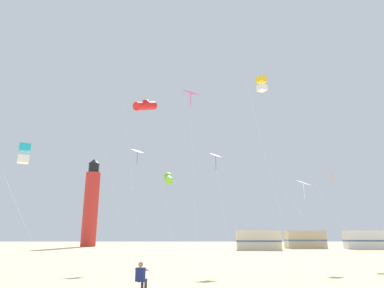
{
  "coord_description": "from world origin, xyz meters",
  "views": [
    {
      "loc": [
        0.36,
        -8.02,
        2.22
      ],
      "look_at": [
        0.33,
        9.14,
        6.87
      ],
      "focal_mm": 31.26,
      "sensor_mm": 36.0,
      "label": 1
    }
  ],
  "objects_px": {
    "kite_diamond_magenta": "(191,100)",
    "rv_van_tan": "(306,240)",
    "kite_flyer_standing": "(142,276)",
    "kite_diamond_blue": "(137,155)",
    "lighthouse_distant": "(92,204)",
    "kite_tube_lime": "(169,178)",
    "rv_van_white": "(367,240)",
    "kite_box_gold": "(262,84)",
    "kite_box_cyan": "(25,154)",
    "rv_van_cream": "(259,240)",
    "kite_diamond_orange": "(332,174)",
    "kite_diamond_white": "(304,185)",
    "kite_tube_scarlet": "(146,106)",
    "kite_diamond_violet": "(217,159)"
  },
  "relations": [
    {
      "from": "rv_van_cream",
      "to": "rv_van_white",
      "type": "relative_size",
      "value": 1.0
    },
    {
      "from": "kite_diamond_orange",
      "to": "kite_diamond_magenta",
      "type": "bearing_deg",
      "value": -156.32
    },
    {
      "from": "kite_flyer_standing",
      "to": "kite_diamond_violet",
      "type": "xyz_separation_m",
      "value": [
        3.97,
        12.12,
        7.46
      ]
    },
    {
      "from": "lighthouse_distant",
      "to": "rv_van_tan",
      "type": "relative_size",
      "value": 2.56
    },
    {
      "from": "kite_box_cyan",
      "to": "kite_tube_lime",
      "type": "distance_m",
      "value": 14.25
    },
    {
      "from": "kite_tube_scarlet",
      "to": "kite_box_cyan",
      "type": "bearing_deg",
      "value": -130.72
    },
    {
      "from": "kite_flyer_standing",
      "to": "rv_van_white",
      "type": "bearing_deg",
      "value": -106.82
    },
    {
      "from": "kite_flyer_standing",
      "to": "rv_van_tan",
      "type": "height_order",
      "value": "rv_van_tan"
    },
    {
      "from": "kite_diamond_magenta",
      "to": "rv_van_tan",
      "type": "bearing_deg",
      "value": 60.99
    },
    {
      "from": "kite_diamond_orange",
      "to": "rv_van_tan",
      "type": "distance_m",
      "value": 29.71
    },
    {
      "from": "kite_tube_lime",
      "to": "kite_diamond_blue",
      "type": "xyz_separation_m",
      "value": [
        -2.69,
        -2.51,
        1.59
      ]
    },
    {
      "from": "rv_van_tan",
      "to": "rv_van_white",
      "type": "relative_size",
      "value": 0.99
    },
    {
      "from": "kite_box_cyan",
      "to": "rv_van_tan",
      "type": "xyz_separation_m",
      "value": [
        28.46,
        38.18,
        -5.39
      ]
    },
    {
      "from": "kite_tube_scarlet",
      "to": "kite_box_gold",
      "type": "bearing_deg",
      "value": -15.07
    },
    {
      "from": "kite_diamond_violet",
      "to": "kite_tube_lime",
      "type": "distance_m",
      "value": 6.31
    },
    {
      "from": "kite_diamond_orange",
      "to": "lighthouse_distant",
      "type": "height_order",
      "value": "lighthouse_distant"
    },
    {
      "from": "kite_diamond_white",
      "to": "kite_diamond_magenta",
      "type": "height_order",
      "value": "kite_diamond_magenta"
    },
    {
      "from": "kite_box_gold",
      "to": "kite_tube_lime",
      "type": "relative_size",
      "value": 1.73
    },
    {
      "from": "kite_diamond_magenta",
      "to": "lighthouse_distant",
      "type": "height_order",
      "value": "lighthouse_distant"
    },
    {
      "from": "kite_diamond_orange",
      "to": "lighthouse_distant",
      "type": "bearing_deg",
      "value": 130.95
    },
    {
      "from": "kite_box_gold",
      "to": "kite_flyer_standing",
      "type": "bearing_deg",
      "value": -128.66
    },
    {
      "from": "kite_flyer_standing",
      "to": "kite_diamond_blue",
      "type": "relative_size",
      "value": 0.12
    },
    {
      "from": "kite_diamond_orange",
      "to": "rv_van_cream",
      "type": "distance_m",
      "value": 23.37
    },
    {
      "from": "lighthouse_distant",
      "to": "rv_van_white",
      "type": "bearing_deg",
      "value": -13.4
    },
    {
      "from": "kite_diamond_orange",
      "to": "kite_flyer_standing",
      "type": "bearing_deg",
      "value": -134.31
    },
    {
      "from": "kite_box_cyan",
      "to": "lighthouse_distant",
      "type": "bearing_deg",
      "value": 101.83
    },
    {
      "from": "kite_diamond_blue",
      "to": "lighthouse_distant",
      "type": "bearing_deg",
      "value": 111.66
    },
    {
      "from": "kite_diamond_white",
      "to": "kite_box_cyan",
      "type": "xyz_separation_m",
      "value": [
        -18.29,
        -6.31,
        0.97
      ]
    },
    {
      "from": "kite_box_gold",
      "to": "kite_diamond_white",
      "type": "bearing_deg",
      "value": 30.87
    },
    {
      "from": "kite_tube_scarlet",
      "to": "rv_van_white",
      "type": "relative_size",
      "value": 2.01
    },
    {
      "from": "kite_diamond_white",
      "to": "kite_diamond_magenta",
      "type": "xyz_separation_m",
      "value": [
        -8.55,
        -1.9,
        6.16
      ]
    },
    {
      "from": "kite_diamond_white",
      "to": "kite_tube_scarlet",
      "type": "relative_size",
      "value": 0.47
    },
    {
      "from": "lighthouse_distant",
      "to": "kite_tube_lime",
      "type": "bearing_deg",
      "value": -63.23
    },
    {
      "from": "kite_tube_lime",
      "to": "rv_van_white",
      "type": "xyz_separation_m",
      "value": [
        29.41,
        23.16,
        -5.93
      ]
    },
    {
      "from": "kite_flyer_standing",
      "to": "kite_tube_lime",
      "type": "distance_m",
      "value": 18.08
    },
    {
      "from": "kite_flyer_standing",
      "to": "kite_diamond_blue",
      "type": "bearing_deg",
      "value": -59.21
    },
    {
      "from": "kite_diamond_magenta",
      "to": "lighthouse_distant",
      "type": "distance_m",
      "value": 46.39
    },
    {
      "from": "kite_flyer_standing",
      "to": "kite_diamond_orange",
      "type": "relative_size",
      "value": 0.15
    },
    {
      "from": "kite_flyer_standing",
      "to": "lighthouse_distant",
      "type": "xyz_separation_m",
      "value": [
        -17.5,
        51.08,
        7.22
      ]
    },
    {
      "from": "rv_van_white",
      "to": "kite_diamond_blue",
      "type": "bearing_deg",
      "value": -136.82
    },
    {
      "from": "rv_van_cream",
      "to": "lighthouse_distant",
      "type": "bearing_deg",
      "value": 159.0
    },
    {
      "from": "kite_tube_lime",
      "to": "rv_van_cream",
      "type": "bearing_deg",
      "value": 59.27
    },
    {
      "from": "kite_flyer_standing",
      "to": "kite_tube_lime",
      "type": "relative_size",
      "value": 0.14
    },
    {
      "from": "kite_diamond_white",
      "to": "kite_box_cyan",
      "type": "bearing_deg",
      "value": -160.95
    },
    {
      "from": "rv_van_cream",
      "to": "rv_van_tan",
      "type": "bearing_deg",
      "value": 38.39
    },
    {
      "from": "rv_van_cream",
      "to": "rv_van_tan",
      "type": "relative_size",
      "value": 1.01
    },
    {
      "from": "kite_diamond_blue",
      "to": "rv_van_tan",
      "type": "height_order",
      "value": "kite_diamond_blue"
    },
    {
      "from": "kite_flyer_standing",
      "to": "rv_van_tan",
      "type": "relative_size",
      "value": 0.18
    },
    {
      "from": "kite_diamond_orange",
      "to": "kite_diamond_magenta",
      "type": "distance_m",
      "value": 14.17
    },
    {
      "from": "kite_tube_lime",
      "to": "rv_van_cream",
      "type": "distance_m",
      "value": 24.27
    }
  ]
}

